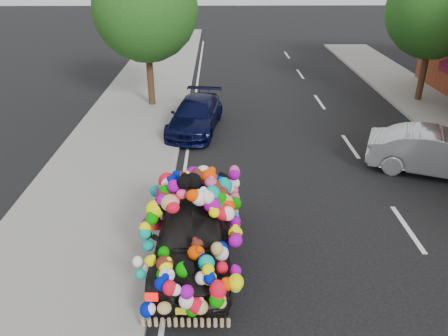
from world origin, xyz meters
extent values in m
plane|color=black|center=(0.00, 0.00, 0.00)|extent=(100.00, 100.00, 0.00)
cube|color=gray|center=(-4.30, 0.00, 0.06)|extent=(4.00, 60.00, 0.12)
cube|color=gray|center=(-2.35, 0.00, 0.07)|extent=(0.15, 60.00, 0.13)
cylinder|color=#332114|center=(-3.80, 9.50, 1.36)|extent=(0.28, 0.28, 2.73)
sphere|color=#114312|center=(-3.80, 9.50, 4.03)|extent=(4.20, 4.20, 4.20)
cylinder|color=#332114|center=(8.00, 10.00, 1.32)|extent=(0.28, 0.28, 2.64)
sphere|color=#114312|center=(8.00, 10.00, 3.90)|extent=(4.00, 4.00, 4.00)
imported|color=black|center=(-1.50, -1.04, 0.70)|extent=(1.77, 4.15, 1.40)
cube|color=red|center=(-2.12, -3.09, 0.78)|extent=(0.22, 0.07, 0.14)
cube|color=red|center=(-1.00, -3.13, 0.78)|extent=(0.22, 0.07, 0.14)
cube|color=yellow|center=(-1.56, -3.12, 0.48)|extent=(0.34, 0.05, 0.12)
imported|color=black|center=(-1.80, 6.66, 0.58)|extent=(2.25, 4.23, 1.17)
imported|color=#B8BABF|center=(5.57, 2.96, 0.66)|extent=(4.27, 2.82, 1.33)
camera|label=1|loc=(-0.99, -8.74, 5.99)|focal=35.00mm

